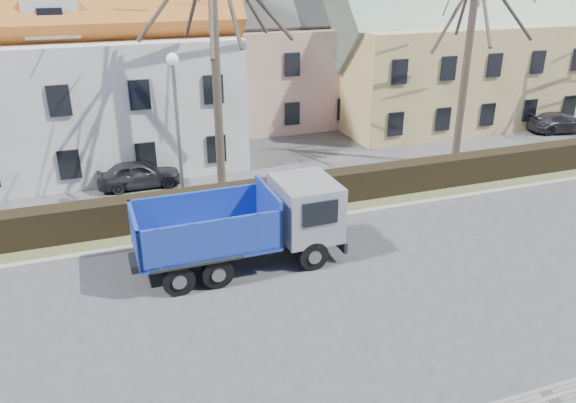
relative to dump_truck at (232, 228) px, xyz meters
name	(u,v)px	position (x,y,z in m)	size (l,w,h in m)	color
ground	(347,282)	(3.13, -2.20, -1.41)	(120.00, 120.00, 0.00)	#404043
curb_far	(296,222)	(3.13, 2.40, -1.35)	(80.00, 0.30, 0.12)	gray
grass_strip	(283,207)	(3.13, 4.00, -1.36)	(80.00, 3.00, 0.10)	#4C542F
hedge	(284,195)	(3.13, 3.80, -0.76)	(60.00, 0.90, 1.30)	black
building_pink	(270,56)	(7.13, 17.80, 2.59)	(10.80, 8.80, 8.00)	#CA9C8F
building_yellow	(462,49)	(19.13, 14.80, 2.84)	(18.80, 10.80, 8.50)	tan
tree_1	(215,46)	(1.13, 6.30, 4.92)	(9.20, 9.20, 12.65)	#3E352B
tree_2	(468,52)	(13.13, 6.30, 4.09)	(8.00, 8.00, 11.00)	#3E352B
dump_truck	(232,228)	(0.00, 0.00, 0.00)	(7.05, 2.62, 2.82)	navy
streetlight	(179,137)	(-0.79, 4.80, 1.82)	(0.50, 0.50, 6.45)	slate
cart_frame	(159,241)	(-2.16, 2.12, -1.11)	(0.65, 0.37, 0.60)	silver
parked_car_a	(139,174)	(-2.15, 8.44, -0.79)	(1.46, 3.63, 1.24)	#25262A
parked_car_b	(562,122)	(22.50, 9.00, -0.82)	(1.65, 4.05, 1.17)	#2E2E31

